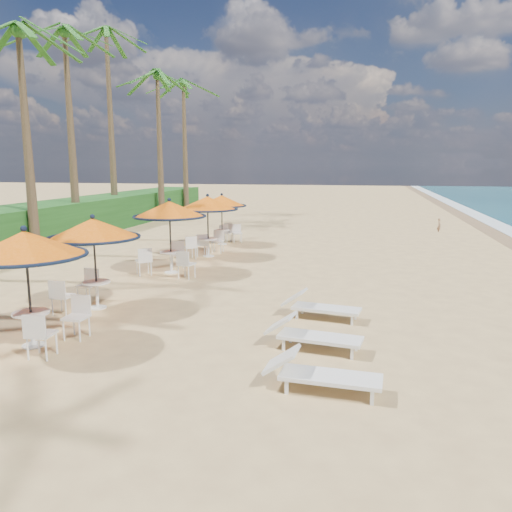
{
  "coord_description": "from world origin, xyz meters",
  "views": [
    {
      "loc": [
        1.44,
        -8.17,
        3.66
      ],
      "look_at": [
        -1.42,
        4.83,
        1.2
      ],
      "focal_mm": 35.0,
      "sensor_mm": 36.0,
      "label": 1
    }
  ],
  "objects_px": {
    "station_4": "(223,207)",
    "lounger_far": "(318,306)",
    "lounger_near": "(318,373)",
    "station_0": "(29,255)",
    "lounger_mid": "(310,334)",
    "station_1": "(91,237)",
    "station_2": "(169,218)",
    "station_3": "(207,211)"
  },
  "relations": [
    {
      "from": "station_4",
      "to": "lounger_mid",
      "type": "relative_size",
      "value": 1.19
    },
    {
      "from": "lounger_mid",
      "to": "lounger_far",
      "type": "height_order",
      "value": "lounger_mid"
    },
    {
      "from": "station_2",
      "to": "lounger_far",
      "type": "relative_size",
      "value": 1.32
    },
    {
      "from": "station_1",
      "to": "station_0",
      "type": "bearing_deg",
      "value": -84.53
    },
    {
      "from": "station_0",
      "to": "station_4",
      "type": "xyz_separation_m",
      "value": [
        0.06,
        13.53,
        -0.16
      ]
    },
    {
      "from": "station_2",
      "to": "station_3",
      "type": "xyz_separation_m",
      "value": [
        0.26,
        3.23,
        -0.03
      ]
    },
    {
      "from": "lounger_far",
      "to": "station_3",
      "type": "bearing_deg",
      "value": 133.61
    },
    {
      "from": "station_2",
      "to": "station_3",
      "type": "height_order",
      "value": "station_2"
    },
    {
      "from": "lounger_near",
      "to": "lounger_far",
      "type": "bearing_deg",
      "value": 98.83
    },
    {
      "from": "station_2",
      "to": "lounger_near",
      "type": "height_order",
      "value": "station_2"
    },
    {
      "from": "station_1",
      "to": "lounger_mid",
      "type": "relative_size",
      "value": 1.22
    },
    {
      "from": "station_1",
      "to": "lounger_far",
      "type": "distance_m",
      "value": 5.92
    },
    {
      "from": "station_2",
      "to": "station_4",
      "type": "xyz_separation_m",
      "value": [
        0.01,
        6.4,
        -0.14
      ]
    },
    {
      "from": "station_3",
      "to": "lounger_near",
      "type": "relative_size",
      "value": 1.29
    },
    {
      "from": "station_0",
      "to": "station_1",
      "type": "bearing_deg",
      "value": 95.47
    },
    {
      "from": "lounger_near",
      "to": "lounger_mid",
      "type": "height_order",
      "value": "lounger_mid"
    },
    {
      "from": "station_2",
      "to": "lounger_near",
      "type": "relative_size",
      "value": 1.32
    },
    {
      "from": "station_4",
      "to": "lounger_near",
      "type": "height_order",
      "value": "station_4"
    },
    {
      "from": "station_3",
      "to": "lounger_far",
      "type": "height_order",
      "value": "station_3"
    },
    {
      "from": "station_1",
      "to": "station_4",
      "type": "distance_m",
      "value": 10.8
    },
    {
      "from": "station_4",
      "to": "lounger_far",
      "type": "distance_m",
      "value": 11.81
    },
    {
      "from": "station_1",
      "to": "station_4",
      "type": "xyz_separation_m",
      "value": [
        0.32,
        10.79,
        -0.13
      ]
    },
    {
      "from": "station_3",
      "to": "station_4",
      "type": "bearing_deg",
      "value": 94.56
    },
    {
      "from": "lounger_mid",
      "to": "lounger_near",
      "type": "bearing_deg",
      "value": -71.72
    },
    {
      "from": "station_0",
      "to": "station_4",
      "type": "bearing_deg",
      "value": 89.74
    },
    {
      "from": "station_1",
      "to": "lounger_mid",
      "type": "distance_m",
      "value": 6.18
    },
    {
      "from": "station_0",
      "to": "lounger_far",
      "type": "xyz_separation_m",
      "value": [
        5.44,
        3.11,
        -1.58
      ]
    },
    {
      "from": "station_2",
      "to": "station_4",
      "type": "relative_size",
      "value": 1.08
    },
    {
      "from": "station_3",
      "to": "station_0",
      "type": "bearing_deg",
      "value": -91.74
    },
    {
      "from": "station_0",
      "to": "station_3",
      "type": "bearing_deg",
      "value": 88.26
    },
    {
      "from": "station_1",
      "to": "station_3",
      "type": "distance_m",
      "value": 7.64
    },
    {
      "from": "lounger_near",
      "to": "lounger_far",
      "type": "distance_m",
      "value": 3.95
    },
    {
      "from": "station_4",
      "to": "lounger_far",
      "type": "height_order",
      "value": "station_4"
    },
    {
      "from": "lounger_near",
      "to": "lounger_mid",
      "type": "distance_m",
      "value": 1.87
    },
    {
      "from": "station_2",
      "to": "station_4",
      "type": "bearing_deg",
      "value": 89.94
    },
    {
      "from": "lounger_near",
      "to": "lounger_far",
      "type": "xyz_separation_m",
      "value": [
        -0.37,
        3.93,
        -0.01
      ]
    },
    {
      "from": "station_0",
      "to": "station_1",
      "type": "relative_size",
      "value": 1.02
    },
    {
      "from": "station_1",
      "to": "station_2",
      "type": "relative_size",
      "value": 0.95
    },
    {
      "from": "station_3",
      "to": "lounger_mid",
      "type": "height_order",
      "value": "station_3"
    },
    {
      "from": "lounger_mid",
      "to": "station_1",
      "type": "bearing_deg",
      "value": 171.23
    },
    {
      "from": "station_1",
      "to": "lounger_far",
      "type": "bearing_deg",
      "value": 3.7
    },
    {
      "from": "lounger_mid",
      "to": "station_0",
      "type": "bearing_deg",
      "value": -161.53
    }
  ]
}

